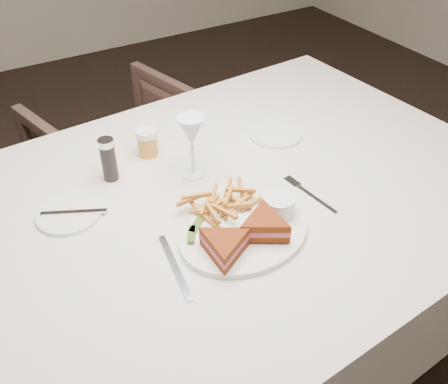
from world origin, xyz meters
TOP-DOWN VIEW (x-y plane):
  - ground at (0.00, 0.00)m, footprint 5.00×5.00m
  - table at (-0.23, -0.37)m, footprint 1.69×1.19m
  - chair_far at (-0.15, 0.53)m, footprint 0.77×0.74m
  - table_setting at (-0.24, -0.43)m, footprint 0.81×0.61m

SIDE VIEW (x-z plane):
  - ground at x=0.00m, z-range 0.00..0.00m
  - chair_far at x=-0.15m, z-range 0.00..0.66m
  - table at x=-0.23m, z-range 0.00..0.75m
  - table_setting at x=-0.24m, z-range 0.70..0.88m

